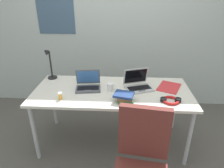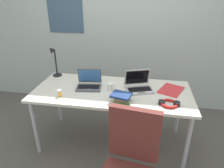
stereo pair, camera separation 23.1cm
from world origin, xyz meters
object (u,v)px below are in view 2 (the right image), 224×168
(headphones, at_px, (169,103))
(coffee_mug, at_px, (110,87))
(pill_bottle, at_px, (60,93))
(desk_lamp, at_px, (55,62))
(paper_folder_mid_desk, at_px, (171,90))
(cell_phone, at_px, (95,79))
(book_stack, at_px, (122,98))
(laptop_near_lamp, at_px, (89,84))
(computer_mouse, at_px, (131,80))
(laptop_front_left, at_px, (139,86))

(headphones, distance_m, coffee_mug, 0.68)
(pill_bottle, bearing_deg, desk_lamp, 117.30)
(paper_folder_mid_desk, distance_m, coffee_mug, 0.70)
(desk_lamp, xyz_separation_m, paper_folder_mid_desk, (1.47, -0.16, -0.19))
(cell_phone, bearing_deg, headphones, -21.32)
(cell_phone, height_order, headphones, headphones)
(desk_lamp, height_order, book_stack, desk_lamp)
(laptop_near_lamp, xyz_separation_m, coffee_mug, (0.26, -0.04, 0.00))
(computer_mouse, distance_m, coffee_mug, 0.37)
(laptop_front_left, xyz_separation_m, pill_bottle, (-0.84, -0.31, -0.00))
(pill_bottle, relative_size, paper_folder_mid_desk, 0.25)
(desk_lamp, relative_size, cell_phone, 2.94)
(computer_mouse, bearing_deg, desk_lamp, -158.67)
(headphones, relative_size, paper_folder_mid_desk, 0.69)
(book_stack, bearing_deg, coffee_mug, 124.72)
(laptop_front_left, distance_m, computer_mouse, 0.24)
(laptop_near_lamp, relative_size, cell_phone, 2.28)
(laptop_front_left, bearing_deg, coffee_mug, -166.30)
(computer_mouse, bearing_deg, laptop_front_left, -44.10)
(paper_folder_mid_desk, xyz_separation_m, coffee_mug, (-0.69, -0.12, 0.04))
(laptop_front_left, distance_m, cell_phone, 0.61)
(desk_lamp, xyz_separation_m, laptop_near_lamp, (0.52, -0.24, -0.15))
(laptop_near_lamp, distance_m, book_stack, 0.50)
(desk_lamp, bearing_deg, coffee_mug, -19.81)
(laptop_near_lamp, bearing_deg, desk_lamp, 154.79)
(book_stack, relative_size, coffee_mug, 2.04)
(laptop_front_left, xyz_separation_m, cell_phone, (-0.57, 0.20, -0.04))
(computer_mouse, bearing_deg, headphones, -30.11)
(paper_folder_mid_desk, bearing_deg, coffee_mug, -170.12)
(laptop_front_left, bearing_deg, cell_phone, 160.93)
(cell_phone, distance_m, headphones, 1.02)
(laptop_near_lamp, bearing_deg, cell_phone, 87.20)
(desk_lamp, height_order, computer_mouse, desk_lamp)
(headphones, bearing_deg, coffee_mug, 161.18)
(laptop_near_lamp, distance_m, computer_mouse, 0.55)
(laptop_near_lamp, xyz_separation_m, book_stack, (0.42, -0.27, 0.00))
(cell_phone, xyz_separation_m, coffee_mug, (0.25, -0.28, 0.04))
(laptop_near_lamp, relative_size, computer_mouse, 3.23)
(laptop_front_left, xyz_separation_m, book_stack, (-0.16, -0.31, 0.00))
(paper_folder_mid_desk, bearing_deg, headphones, -98.33)
(computer_mouse, distance_m, paper_folder_mid_desk, 0.51)
(desk_lamp, distance_m, coffee_mug, 0.84)
(laptop_front_left, bearing_deg, book_stack, -117.27)
(pill_bottle, distance_m, coffee_mug, 0.57)
(cell_phone, relative_size, coffee_mug, 1.20)
(laptop_front_left, relative_size, paper_folder_mid_desk, 1.18)
(coffee_mug, bearing_deg, desk_lamp, 160.19)
(laptop_near_lamp, relative_size, pill_bottle, 3.93)
(cell_phone, xyz_separation_m, paper_folder_mid_desk, (0.94, -0.16, -0.00))
(cell_phone, distance_m, book_stack, 0.65)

